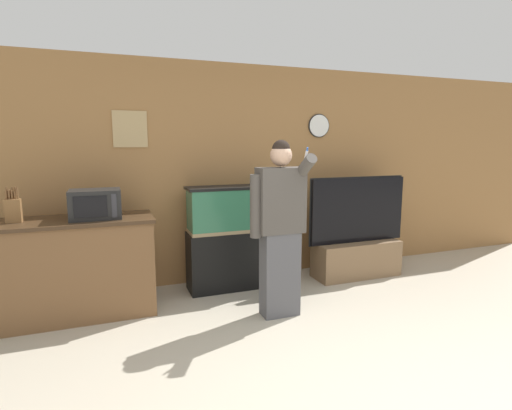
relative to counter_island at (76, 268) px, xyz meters
name	(u,v)px	position (x,y,z in m)	size (l,w,h in m)	color
ground_plane	(350,400)	(1.76, -2.07, -0.48)	(18.00, 18.00, 0.00)	#B2A893
wall_back_paneled	(232,174)	(1.76, 0.56, 0.82)	(10.00, 0.08, 2.60)	olive
counter_island	(76,268)	(0.00, 0.00, 0.00)	(1.48, 0.64, 0.96)	brown
microwave	(95,204)	(0.21, -0.05, 0.62)	(0.46, 0.34, 0.28)	black
knife_block	(13,209)	(-0.48, 0.01, 0.60)	(0.13, 0.08, 0.32)	brown
aquarium_on_stand	(236,237)	(1.69, 0.20, 0.12)	(1.11, 0.36, 1.19)	black
tv_on_stand	(356,247)	(3.23, 0.04, -0.11)	(1.33, 0.40, 1.26)	brown
person_standing	(280,226)	(1.85, -0.69, 0.41)	(0.54, 0.41, 1.70)	#515156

